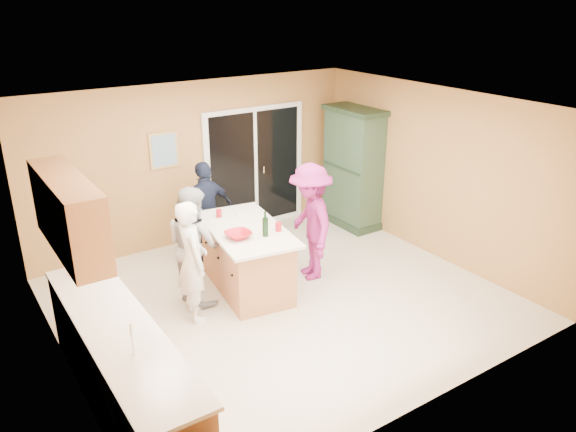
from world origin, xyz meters
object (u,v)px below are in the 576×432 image
woman_white (192,261)px  woman_magenta (310,222)px  green_hutch (353,169)px  woman_navy (206,211)px  kitchen_island (247,260)px  woman_grey (193,244)px

woman_white → woman_magenta: (1.85, 0.09, 0.06)m
green_hutch → woman_navy: bearing=177.2°
kitchen_island → woman_grey: 0.81m
woman_grey → woman_magenta: (1.64, -0.33, 0.05)m
green_hutch → woman_navy: 2.75m
kitchen_island → woman_navy: (-0.02, 1.16, 0.35)m
green_hutch → woman_white: size_ratio=1.33×
kitchen_island → woman_grey: woman_grey is taller
woman_navy → woman_grey: bearing=46.0°
woman_magenta → woman_grey: bearing=-84.9°
kitchen_island → green_hutch: bearing=29.4°
woman_grey → woman_navy: woman_grey is taller
kitchen_island → green_hutch: green_hutch is taller
woman_grey → woman_white: bearing=142.7°
kitchen_island → woman_magenta: woman_magenta is taller
kitchen_island → woman_white: (-0.92, -0.28, 0.35)m
woman_magenta → woman_navy: bearing=-128.1°
kitchen_island → woman_navy: size_ratio=1.20×
green_hutch → woman_grey: green_hutch is taller
kitchen_island → woman_magenta: (0.94, -0.19, 0.42)m
woman_white → woman_navy: 1.69m
green_hutch → woman_grey: size_ratio=1.31×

